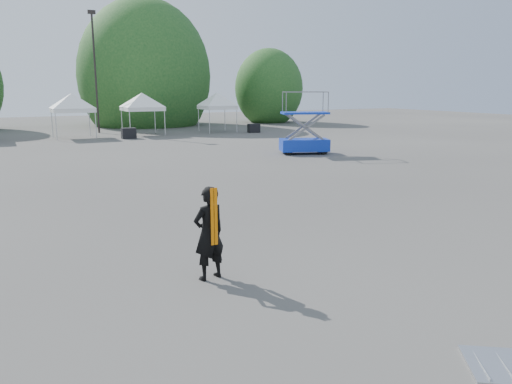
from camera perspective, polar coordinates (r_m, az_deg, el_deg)
name	(u,v)px	position (r m, az deg, el deg)	size (l,w,h in m)	color
ground	(212,237)	(12.80, -5.01, -5.18)	(120.00, 120.00, 0.00)	#474442
light_pole_east	(95,65)	(44.03, -17.94, 13.62)	(0.60, 0.25, 9.80)	black
tree_mid_e	(145,76)	(52.15, -12.58, 12.80)	(5.12, 5.12, 7.79)	#382314
tree_far_e	(269,88)	(55.18, 1.47, 11.74)	(3.84, 3.84, 5.84)	#382314
tent_e	(72,97)	(40.12, -20.33, 10.17)	(4.18, 4.18, 3.88)	silver
tent_f	(142,96)	(41.14, -12.92, 10.62)	(4.17, 4.17, 3.88)	silver
tent_g	(217,96)	(43.06, -4.47, 10.92)	(3.80, 3.80, 3.88)	silver
man	(209,233)	(9.85, -5.40, -4.71)	(0.77, 0.59, 1.88)	black
scissor_lift	(305,123)	(28.75, 5.58, 7.88)	(3.02, 2.21, 3.51)	#0D0FB2
crate_mid	(129,133)	(38.55, -14.35, 6.52)	(1.02, 0.79, 0.79)	black
crate_east	(254,128)	(42.45, -0.26, 7.30)	(0.93, 0.73, 0.73)	black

